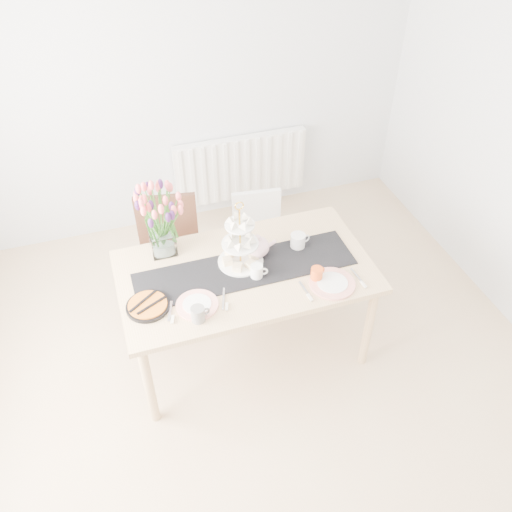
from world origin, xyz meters
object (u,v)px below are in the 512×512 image
object	(u,v)px
radiator	(241,168)
cake_stand	(240,249)
teapot	(258,247)
cream_jug	(298,241)
dining_table	(246,278)
mug_orange	(317,274)
chair_white	(259,233)
mug_grey	(198,314)
tart_tin	(148,306)
plate_left	(197,305)
chair_brown	(169,247)
plate_right	(332,283)
mug_white	(257,271)
tulip_vase	(158,212)

from	to	relation	value
radiator	cake_stand	size ratio (longest dim) A/B	2.82
teapot	cream_jug	size ratio (longest dim) A/B	2.45
dining_table	mug_orange	world-z (taller)	mug_orange
dining_table	chair_white	distance (m)	0.79
cake_stand	mug_grey	xyz separation A→B (m)	(-0.37, -0.39, -0.07)
mug_grey	cream_jug	bearing A→B (deg)	20.91
teapot	tart_tin	xyz separation A→B (m)	(-0.75, -0.24, -0.06)
chair_white	plate_left	distance (m)	1.17
teapot	mug_grey	bearing A→B (deg)	-131.56
mug_orange	dining_table	bearing A→B (deg)	126.57
tart_tin	mug_grey	xyz separation A→B (m)	(0.26, -0.18, 0.03)
radiator	dining_table	size ratio (longest dim) A/B	0.75
chair_white	cream_jug	size ratio (longest dim) A/B	7.68
dining_table	chair_white	world-z (taller)	chair_white
cream_jug	radiator	bearing A→B (deg)	85.24
radiator	mug_grey	bearing A→B (deg)	-113.37
chair_brown	cake_stand	xyz separation A→B (m)	(0.37, -0.58, 0.35)
mug_orange	plate_left	world-z (taller)	mug_orange
plate_right	teapot	bearing A→B (deg)	131.54
mug_orange	plate_left	bearing A→B (deg)	155.57
radiator	tart_tin	world-z (taller)	tart_tin
radiator	dining_table	bearing A→B (deg)	-105.77
radiator	cake_stand	bearing A→B (deg)	-106.79
mug_white	plate_left	bearing A→B (deg)	-146.50
chair_white	tart_tin	bearing A→B (deg)	-132.00
plate_right	cake_stand	bearing A→B (deg)	142.73
tart_tin	mug_orange	distance (m)	1.03
cake_stand	cream_jug	world-z (taller)	cake_stand
tart_tin	plate_right	world-z (taller)	tart_tin
radiator	dining_table	distance (m)	1.70
teapot	dining_table	bearing A→B (deg)	-130.95
chair_brown	plate_right	bearing A→B (deg)	-37.58
cream_jug	plate_right	distance (m)	0.41
tulip_vase	mug_orange	size ratio (longest dim) A/B	6.61
tart_tin	mug_grey	world-z (taller)	mug_grey
cake_stand	plate_left	world-z (taller)	cake_stand
radiator	mug_white	distance (m)	1.79
tulip_vase	chair_brown	bearing A→B (deg)	76.75
cake_stand	plate_right	size ratio (longest dim) A/B	1.50
cream_jug	mug_white	xyz separation A→B (m)	(-0.35, -0.19, -0.00)
chair_brown	plate_right	distance (m)	1.29
mug_grey	mug_orange	xyz separation A→B (m)	(0.77, 0.10, -0.00)
cake_stand	plate_left	bearing A→B (deg)	-141.66
cake_stand	plate_left	size ratio (longest dim) A/B	1.69
cake_stand	teapot	xyz separation A→B (m)	(0.13, 0.03, -0.05)
cream_jug	mug_orange	bearing A→B (deg)	-93.29
cream_jug	mug_white	bearing A→B (deg)	-153.52
plate_left	cream_jug	bearing A→B (deg)	22.64
cream_jug	plate_left	world-z (taller)	cream_jug
tulip_vase	cream_jug	xyz separation A→B (m)	(0.85, -0.23, -0.27)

